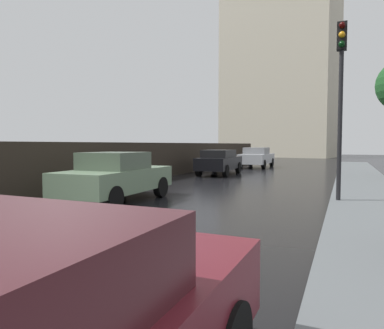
# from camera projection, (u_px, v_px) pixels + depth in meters

# --- Properties ---
(ground) EXTENTS (120.00, 120.00, 0.00)m
(ground) POSITION_uv_depth(u_px,v_px,m) (62.00, 245.00, 5.98)
(ground) COLOR black
(car_green_near_kerb) EXTENTS (1.91, 4.05, 1.47)m
(car_green_near_kerb) POSITION_uv_depth(u_px,v_px,m) (116.00, 176.00, 10.55)
(car_green_near_kerb) COLOR slate
(car_green_near_kerb) RESTS_ON ground
(car_black_far_ahead) EXTENTS (1.87, 4.35, 1.40)m
(car_black_far_ahead) POSITION_uv_depth(u_px,v_px,m) (219.00, 161.00, 19.88)
(car_black_far_ahead) COLOR black
(car_black_far_ahead) RESTS_ON ground
(car_silver_behind_camera) EXTENTS (1.87, 4.51, 1.47)m
(car_silver_behind_camera) POSITION_uv_depth(u_px,v_px,m) (257.00, 157.00, 26.11)
(car_silver_behind_camera) COLOR #B2B5BA
(car_silver_behind_camera) RESTS_ON ground
(traffic_light) EXTENTS (0.26, 0.39, 4.90)m
(traffic_light) POSITION_uv_depth(u_px,v_px,m) (341.00, 79.00, 9.77)
(traffic_light) COLOR black
(traffic_light) RESTS_ON sidewalk_strip
(distant_tower) EXTENTS (15.92, 10.28, 29.13)m
(distant_tower) POSITION_uv_depth(u_px,v_px,m) (279.00, 67.00, 48.53)
(distant_tower) COLOR beige
(distant_tower) RESTS_ON ground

